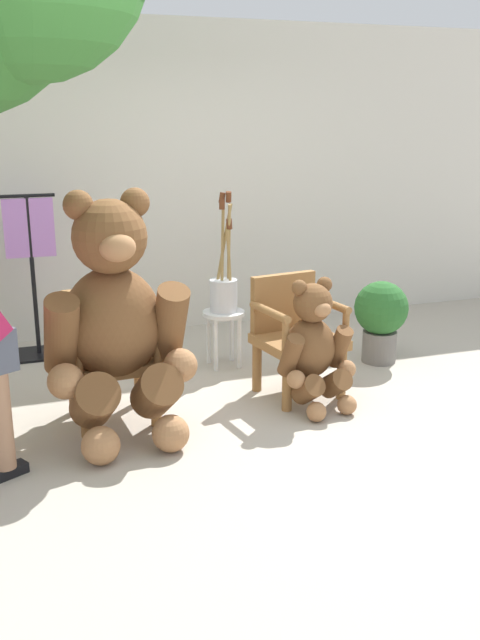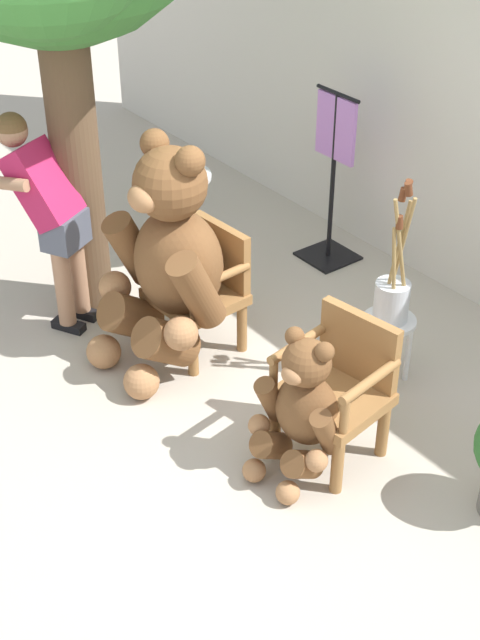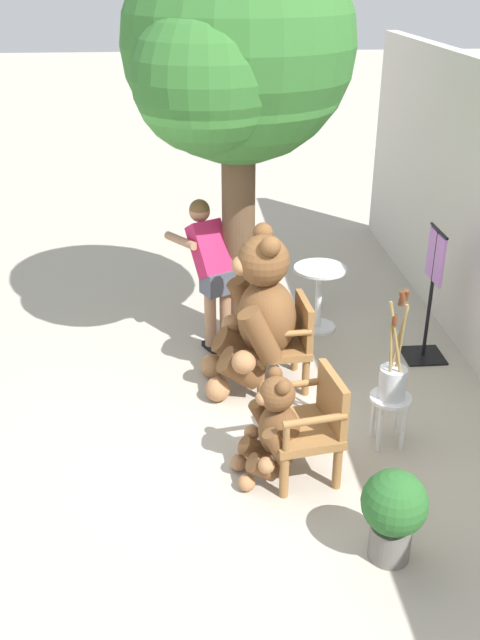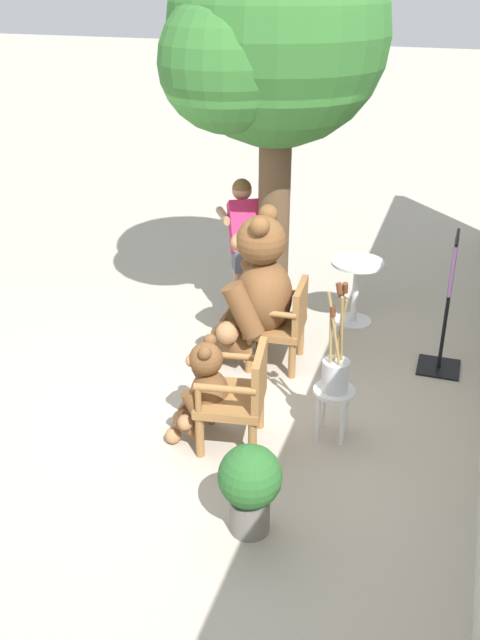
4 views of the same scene
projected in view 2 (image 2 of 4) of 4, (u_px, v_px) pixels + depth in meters
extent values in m
plane|color=#B2A899|center=(211.00, 417.00, 5.50)|extent=(60.00, 60.00, 0.00)
cube|color=olive|center=(195.00, 296.00, 5.90)|extent=(0.59, 0.56, 0.07)
cylinder|color=olive|center=(151.00, 321.00, 6.05)|extent=(0.07, 0.07, 0.37)
cylinder|color=olive|center=(193.00, 351.00, 5.76)|extent=(0.07, 0.07, 0.37)
cylinder|color=olive|center=(199.00, 299.00, 6.28)|extent=(0.07, 0.07, 0.37)
cylinder|color=olive|center=(242.00, 327.00, 5.99)|extent=(0.07, 0.07, 0.37)
cube|color=olive|center=(222.00, 253.00, 5.89)|extent=(0.52, 0.09, 0.42)
cylinder|color=olive|center=(171.00, 249.00, 5.91)|extent=(0.09, 0.48, 0.06)
cylinder|color=olive|center=(146.00, 273.00, 5.86)|extent=(0.05, 0.05, 0.22)
cylinder|color=olive|center=(219.00, 278.00, 5.60)|extent=(0.09, 0.48, 0.06)
cylinder|color=olive|center=(193.00, 304.00, 5.55)|extent=(0.05, 0.05, 0.22)
cube|color=olive|center=(331.00, 398.00, 5.00)|extent=(0.64, 0.60, 0.07)
cylinder|color=olive|center=(275.00, 427.00, 5.13)|extent=(0.07, 0.07, 0.37)
cylinder|color=olive|center=(337.00, 465.00, 4.87)|extent=(0.07, 0.07, 0.37)
cylinder|color=olive|center=(321.00, 394.00, 5.38)|extent=(0.07, 0.07, 0.37)
cylinder|color=olive|center=(383.00, 429.00, 5.12)|extent=(0.07, 0.07, 0.37)
cube|color=olive|center=(359.00, 346.00, 5.00)|extent=(0.52, 0.14, 0.42)
cylinder|color=olive|center=(299.00, 343.00, 5.00)|extent=(0.13, 0.48, 0.06)
cylinder|color=olive|center=(274.00, 375.00, 4.94)|extent=(0.05, 0.05, 0.22)
cylinder|color=olive|center=(370.00, 381.00, 4.72)|extent=(0.13, 0.48, 0.06)
cylinder|color=olive|center=(345.00, 415.00, 4.65)|extent=(0.05, 0.05, 0.22)
ellipsoid|color=brown|center=(179.00, 263.00, 5.67)|extent=(0.67, 0.58, 0.73)
sphere|color=brown|center=(170.00, 184.00, 5.34)|extent=(0.46, 0.46, 0.46)
ellipsoid|color=#A47148|center=(144.00, 198.00, 5.25)|extent=(0.23, 0.18, 0.17)
sphere|color=black|center=(144.00, 196.00, 5.25)|extent=(0.07, 0.07, 0.07)
sphere|color=brown|center=(155.00, 143.00, 5.36)|extent=(0.18, 0.18, 0.18)
sphere|color=brown|center=(190.00, 161.00, 5.14)|extent=(0.18, 0.18, 0.18)
cylinder|color=brown|center=(132.00, 249.00, 5.82)|extent=(0.23, 0.42, 0.55)
sphere|color=#A47148|center=(115.00, 287.00, 5.89)|extent=(0.22, 0.22, 0.22)
cylinder|color=brown|center=(197.00, 290.00, 5.39)|extent=(0.23, 0.42, 0.55)
sphere|color=#A47148|center=(181.00, 333.00, 5.44)|extent=(0.22, 0.22, 0.22)
cylinder|color=brown|center=(131.00, 316.00, 5.87)|extent=(0.30, 0.47, 0.43)
sphere|color=#A47148|center=(104.00, 352.00, 5.87)|extent=(0.23, 0.23, 0.23)
cylinder|color=brown|center=(166.00, 342.00, 5.62)|extent=(0.30, 0.47, 0.43)
sphere|color=#A47148|center=(141.00, 382.00, 5.60)|extent=(0.23, 0.23, 0.23)
ellipsoid|color=brown|center=(307.00, 409.00, 4.91)|extent=(0.42, 0.37, 0.43)
sphere|color=brown|center=(307.00, 363.00, 4.71)|extent=(0.27, 0.27, 0.27)
ellipsoid|color=#A47148|center=(292.00, 375.00, 4.65)|extent=(0.14, 0.12, 0.10)
sphere|color=black|center=(292.00, 374.00, 4.65)|extent=(0.04, 0.04, 0.04)
sphere|color=brown|center=(295.00, 336.00, 4.71)|extent=(0.11, 0.11, 0.11)
sphere|color=brown|center=(324.00, 352.00, 4.60)|extent=(0.11, 0.11, 0.11)
cylinder|color=brown|center=(271.00, 399.00, 4.98)|extent=(0.16, 0.25, 0.32)
sphere|color=#A47148|center=(259.00, 425.00, 5.01)|extent=(0.13, 0.13, 0.13)
cylinder|color=brown|center=(327.00, 432.00, 4.75)|extent=(0.16, 0.25, 0.32)
sphere|color=#A47148|center=(317.00, 461.00, 4.77)|extent=(0.13, 0.13, 0.13)
cylinder|color=brown|center=(271.00, 445.00, 5.01)|extent=(0.20, 0.29, 0.25)
sphere|color=#A47148|center=(254.00, 470.00, 5.00)|extent=(0.14, 0.14, 0.14)
cylinder|color=brown|center=(302.00, 464.00, 4.88)|extent=(0.20, 0.29, 0.25)
sphere|color=#A47148|center=(288.00, 493.00, 4.86)|extent=(0.14, 0.14, 0.14)
cube|color=black|center=(83.00, 313.00, 6.41)|extent=(0.25, 0.19, 0.06)
cylinder|color=#A37556|center=(77.00, 260.00, 6.17)|extent=(0.12, 0.12, 0.82)
cube|color=black|center=(69.00, 326.00, 6.28)|extent=(0.25, 0.19, 0.06)
cylinder|color=#A37556|center=(62.00, 272.00, 6.03)|extent=(0.12, 0.12, 0.82)
cube|color=#4C5160|center=(65.00, 230.00, 5.95)|extent=(0.34, 0.37, 0.24)
cube|color=#B21E4C|center=(42.00, 184.00, 5.83)|extent=(0.54, 0.49, 0.57)
sphere|color=#A37556|center=(12.00, 131.00, 5.71)|extent=(0.21, 0.21, 0.21)
sphere|color=brown|center=(11.00, 128.00, 5.69)|extent=(0.21, 0.21, 0.21)
cylinder|color=#A37556|center=(61.00, 190.00, 6.04)|extent=(0.23, 0.17, 0.50)
cylinder|color=silver|center=(389.00, 321.00, 5.58)|extent=(0.34, 0.34, 0.03)
cylinder|color=silver|center=(408.00, 352.00, 5.69)|extent=(0.04, 0.04, 0.43)
cylinder|color=silver|center=(386.00, 338.00, 5.83)|extent=(0.04, 0.04, 0.43)
cylinder|color=silver|center=(386.00, 363.00, 5.59)|extent=(0.04, 0.04, 0.43)
cylinder|color=silver|center=(364.00, 349.00, 5.73)|extent=(0.04, 0.04, 0.43)
cylinder|color=silver|center=(392.00, 301.00, 5.50)|extent=(0.22, 0.22, 0.26)
cylinder|color=#997A47|center=(401.00, 256.00, 5.28)|extent=(0.06, 0.18, 0.78)
cylinder|color=#592D19|center=(409.00, 189.00, 5.04)|extent=(0.05, 0.06, 0.09)
cylinder|color=#997A47|center=(394.00, 272.00, 5.32)|extent=(0.06, 0.05, 0.59)
cylinder|color=#592D19|center=(399.00, 222.00, 5.13)|extent=(0.05, 0.05, 0.08)
cylinder|color=#997A47|center=(400.00, 252.00, 5.33)|extent=(0.16, 0.04, 0.77)
cylinder|color=#592D19|center=(408.00, 186.00, 5.09)|extent=(0.06, 0.05, 0.09)
cylinder|color=#997A47|center=(396.00, 256.00, 5.33)|extent=(0.07, 0.11, 0.73)
cylinder|color=#592D19|center=(403.00, 194.00, 5.11)|extent=(0.05, 0.05, 0.09)
cylinder|color=silver|center=(175.00, 176.00, 6.76)|extent=(0.56, 0.56, 0.03)
cylinder|color=silver|center=(177.00, 219.00, 6.96)|extent=(0.07, 0.07, 0.69)
cylinder|color=silver|center=(178.00, 255.00, 7.14)|extent=(0.40, 0.40, 0.03)
cylinder|color=brown|center=(75.00, 151.00, 5.94)|extent=(0.33, 0.33, 2.38)
cube|color=black|center=(328.00, 256.00, 7.15)|extent=(0.40, 0.40, 0.02)
cylinder|color=black|center=(333.00, 180.00, 6.78)|extent=(0.04, 0.04, 1.35)
cylinder|color=black|center=(338.00, 94.00, 6.40)|extent=(0.44, 0.03, 0.03)
cube|color=#B77AD1|center=(336.00, 128.00, 6.55)|extent=(0.40, 0.03, 0.48)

